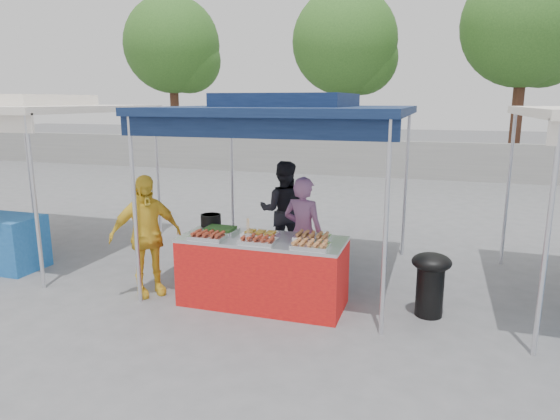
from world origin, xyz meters
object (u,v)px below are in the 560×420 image
(vendor_table, at_px, (263,271))
(customer_person, at_px, (146,236))
(cooking_pot, at_px, (211,220))
(helper_man, at_px, (283,210))
(wok_burner, at_px, (431,279))
(vendor_woman, at_px, (303,233))

(vendor_table, distance_m, customer_person, 1.58)
(cooking_pot, distance_m, helper_man, 1.60)
(cooking_pot, bearing_deg, wok_burner, -1.71)
(cooking_pot, height_order, wok_burner, cooking_pot)
(wok_burner, xyz_separation_m, vendor_woman, (-1.65, 0.42, 0.31))
(cooking_pot, xyz_separation_m, helper_man, (0.54, 1.50, -0.14))
(wok_burner, bearing_deg, cooking_pot, 179.53)
(wok_burner, height_order, helper_man, helper_man)
(cooking_pot, bearing_deg, helper_man, 70.07)
(vendor_woman, xyz_separation_m, customer_person, (-1.86, -0.83, 0.03))
(cooking_pot, xyz_separation_m, wok_burner, (2.83, -0.08, -0.48))
(wok_burner, distance_m, helper_man, 2.80)
(helper_man, bearing_deg, customer_person, 45.65)
(helper_man, distance_m, customer_person, 2.34)
(helper_man, height_order, customer_person, customer_person)
(vendor_woman, bearing_deg, wok_burner, 176.77)
(helper_man, relative_size, customer_person, 0.99)
(customer_person, bearing_deg, helper_man, 10.37)
(vendor_table, relative_size, wok_burner, 2.61)
(cooking_pot, bearing_deg, customer_person, -143.78)
(customer_person, bearing_deg, cooking_pot, -11.87)
(vendor_table, relative_size, helper_man, 1.28)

